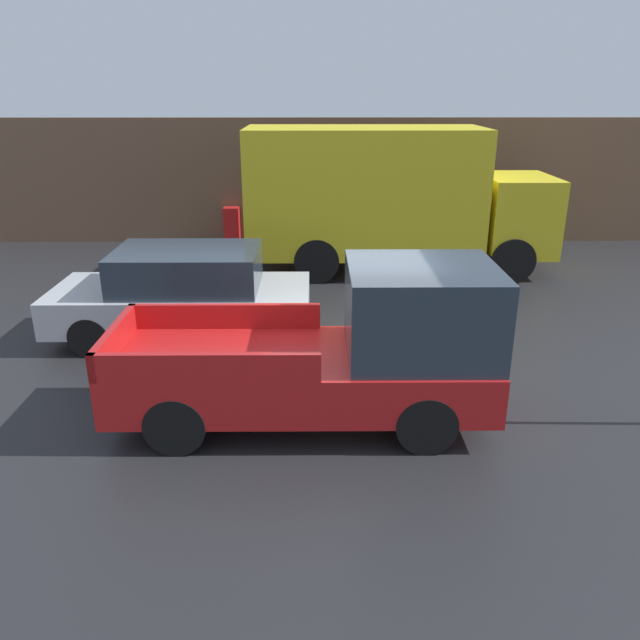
% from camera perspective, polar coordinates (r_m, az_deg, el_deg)
% --- Properties ---
extents(ground_plane, '(60.00, 60.00, 0.00)m').
position_cam_1_polar(ground_plane, '(9.74, 2.01, -6.38)').
color(ground_plane, '#232326').
extents(building_wall, '(28.00, 0.15, 3.57)m').
position_cam_1_polar(building_wall, '(18.75, 0.82, 12.58)').
color(building_wall, brown).
rests_on(building_wall, ground).
extents(pickup_truck, '(5.14, 1.93, 2.23)m').
position_cam_1_polar(pickup_truck, '(8.49, 1.92, -2.95)').
color(pickup_truck, red).
rests_on(pickup_truck, ground).
extents(car, '(4.67, 2.01, 1.67)m').
position_cam_1_polar(car, '(11.71, -12.32, 2.38)').
color(car, '#B7BABF').
rests_on(car, ground).
extents(delivery_truck, '(7.44, 2.39, 3.50)m').
position_cam_1_polar(delivery_truck, '(15.66, 6.10, 11.20)').
color(delivery_truck, gold).
rests_on(delivery_truck, ground).
extents(newspaper_box, '(0.45, 0.40, 1.08)m').
position_cam_1_polar(newspaper_box, '(18.81, -8.06, 8.54)').
color(newspaper_box, red).
rests_on(newspaper_box, ground).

